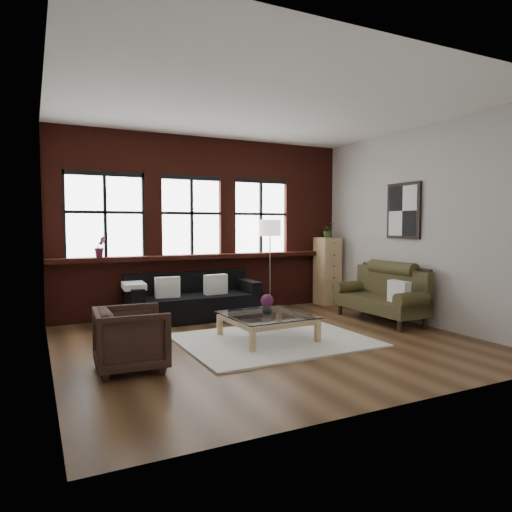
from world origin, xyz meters
name	(u,v)px	position (x,y,z in m)	size (l,w,h in m)	color
floor	(269,342)	(0.00, 0.00, 0.00)	(5.50, 5.50, 0.00)	#4D311C
ceiling	(269,106)	(0.00, 0.00, 3.20)	(5.50, 5.50, 0.00)	white
wall_back	(206,226)	(0.00, 2.50, 1.60)	(5.50, 5.50, 0.00)	#B2AEA6
wall_front	(403,226)	(0.00, -2.50, 1.60)	(5.50, 5.50, 0.00)	#B2AEA6
wall_left	(47,226)	(-2.75, 0.00, 1.60)	(5.00, 5.00, 0.00)	#B2AEA6
wall_right	(418,226)	(2.75, 0.00, 1.60)	(5.00, 5.00, 0.00)	#B2AEA6
brick_backwall	(207,226)	(0.00, 2.44, 1.60)	(5.50, 0.12, 3.20)	#4E1B12
sill_ledge	(209,256)	(0.00, 2.35, 1.04)	(5.50, 0.30, 0.08)	#4E1B12
window_left	(105,217)	(-1.80, 2.45, 1.75)	(1.38, 0.10, 1.50)	black
window_mid	(191,217)	(-0.30, 2.45, 1.75)	(1.38, 0.10, 1.50)	black
window_right	(260,218)	(1.10, 2.45, 1.75)	(1.38, 0.10, 1.50)	black
wall_poster	(404,211)	(2.72, 0.30, 1.85)	(0.05, 0.74, 0.94)	black
shag_rug	(274,340)	(0.08, -0.01, 0.01)	(2.52, 1.98, 0.03)	silver
dark_sofa	(193,296)	(-0.45, 1.90, 0.40)	(2.22, 0.90, 0.80)	black
pillow_a	(167,287)	(-0.93, 1.80, 0.59)	(0.40, 0.14, 0.34)	white
pillow_b	(216,284)	(-0.08, 1.80, 0.59)	(0.40, 0.14, 0.34)	white
vintage_settee	(380,294)	(2.30, 0.37, 0.46)	(0.77, 1.73, 0.92)	#3A341B
pillow_settee	(399,292)	(2.22, -0.16, 0.57)	(0.14, 0.38, 0.34)	white
armchair	(131,339)	(-1.95, -0.42, 0.35)	(0.75, 0.77, 0.70)	#301F18
coffee_table	(267,327)	(0.03, 0.09, 0.18)	(1.12, 1.12, 0.38)	tan
vase	(267,309)	(0.03, 0.09, 0.44)	(0.15, 0.15, 0.15)	#B2B2B2
flowers	(267,301)	(0.03, 0.09, 0.56)	(0.18, 0.18, 0.18)	#5C1F44
drawer_chest	(327,271)	(2.46, 2.11, 0.68)	(0.42, 0.42, 1.36)	tan
potted_plant_top	(328,230)	(2.46, 2.11, 1.51)	(0.26, 0.23, 0.29)	#2D5923
floor_lamp	(270,261)	(1.12, 2.07, 0.93)	(0.40, 0.40, 1.86)	#A5A5A8
sill_plant	(100,247)	(-1.90, 2.32, 1.26)	(0.20, 0.16, 0.36)	#5C1F44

